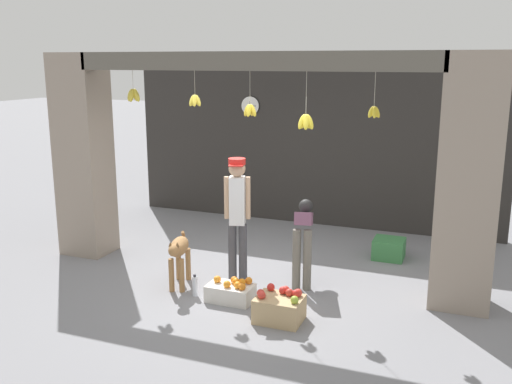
{
  "coord_description": "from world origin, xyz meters",
  "views": [
    {
      "loc": [
        2.81,
        -6.68,
        2.94
      ],
      "look_at": [
        0.0,
        0.46,
        1.16
      ],
      "focal_mm": 40.0,
      "sensor_mm": 36.0,
      "label": 1
    }
  ],
  "objects_px": {
    "worker_stooping": "(303,233)",
    "fruit_crate_apples": "(279,308)",
    "shopkeeper": "(237,211)",
    "dog": "(179,252)",
    "fruit_crate_oranges": "(231,292)",
    "produce_box_green": "(389,249)",
    "wall_clock": "(250,106)",
    "water_bottle": "(195,286)"
  },
  "relations": [
    {
      "from": "dog",
      "to": "fruit_crate_apples",
      "type": "xyz_separation_m",
      "value": [
        1.57,
        -0.49,
        -0.32
      ]
    },
    {
      "from": "fruit_crate_apples",
      "to": "wall_clock",
      "type": "xyz_separation_m",
      "value": [
        -1.98,
        4.0,
        1.96
      ]
    },
    {
      "from": "shopkeeper",
      "to": "produce_box_green",
      "type": "relative_size",
      "value": 3.78
    },
    {
      "from": "produce_box_green",
      "to": "fruit_crate_oranges",
      "type": "bearing_deg",
      "value": -124.48
    },
    {
      "from": "worker_stooping",
      "to": "fruit_crate_apples",
      "type": "distance_m",
      "value": 1.32
    },
    {
      "from": "shopkeeper",
      "to": "water_bottle",
      "type": "height_order",
      "value": "shopkeeper"
    },
    {
      "from": "fruit_crate_apples",
      "to": "worker_stooping",
      "type": "bearing_deg",
      "value": 94.19
    },
    {
      "from": "fruit_crate_apples",
      "to": "fruit_crate_oranges",
      "type": "bearing_deg",
      "value": 158.02
    },
    {
      "from": "fruit_crate_oranges",
      "to": "produce_box_green",
      "type": "xyz_separation_m",
      "value": [
        1.59,
        2.31,
        0.03
      ]
    },
    {
      "from": "wall_clock",
      "to": "shopkeeper",
      "type": "bearing_deg",
      "value": -70.89
    },
    {
      "from": "dog",
      "to": "worker_stooping",
      "type": "bearing_deg",
      "value": 98.98
    },
    {
      "from": "worker_stooping",
      "to": "wall_clock",
      "type": "height_order",
      "value": "wall_clock"
    },
    {
      "from": "dog",
      "to": "fruit_crate_oranges",
      "type": "xyz_separation_m",
      "value": [
        0.83,
        -0.19,
        -0.36
      ]
    },
    {
      "from": "fruit_crate_oranges",
      "to": "water_bottle",
      "type": "xyz_separation_m",
      "value": [
        -0.5,
        -0.02,
        0.01
      ]
    },
    {
      "from": "fruit_crate_apples",
      "to": "water_bottle",
      "type": "distance_m",
      "value": 1.27
    },
    {
      "from": "shopkeeper",
      "to": "wall_clock",
      "type": "xyz_separation_m",
      "value": [
        -1.1,
        3.18,
        1.1
      ]
    },
    {
      "from": "water_bottle",
      "to": "wall_clock",
      "type": "bearing_deg",
      "value": 101.21
    },
    {
      "from": "produce_box_green",
      "to": "dog",
      "type": "bearing_deg",
      "value": -138.7
    },
    {
      "from": "fruit_crate_oranges",
      "to": "shopkeeper",
      "type": "bearing_deg",
      "value": 104.16
    },
    {
      "from": "shopkeeper",
      "to": "worker_stooping",
      "type": "height_order",
      "value": "shopkeeper"
    },
    {
      "from": "water_bottle",
      "to": "wall_clock",
      "type": "height_order",
      "value": "wall_clock"
    },
    {
      "from": "produce_box_green",
      "to": "wall_clock",
      "type": "relative_size",
      "value": 1.27
    },
    {
      "from": "wall_clock",
      "to": "fruit_crate_apples",
      "type": "bearing_deg",
      "value": -63.7
    },
    {
      "from": "shopkeeper",
      "to": "fruit_crate_apples",
      "type": "height_order",
      "value": "shopkeeper"
    },
    {
      "from": "fruit_crate_oranges",
      "to": "dog",
      "type": "bearing_deg",
      "value": 167.12
    },
    {
      "from": "shopkeeper",
      "to": "worker_stooping",
      "type": "bearing_deg",
      "value": -171.37
    },
    {
      "from": "fruit_crate_apples",
      "to": "wall_clock",
      "type": "distance_m",
      "value": 4.87
    },
    {
      "from": "fruit_crate_apples",
      "to": "produce_box_green",
      "type": "height_order",
      "value": "fruit_crate_apples"
    },
    {
      "from": "water_bottle",
      "to": "fruit_crate_oranges",
      "type": "bearing_deg",
      "value": 2.25
    },
    {
      "from": "dog",
      "to": "shopkeeper",
      "type": "distance_m",
      "value": 0.94
    },
    {
      "from": "fruit_crate_oranges",
      "to": "wall_clock",
      "type": "height_order",
      "value": "wall_clock"
    },
    {
      "from": "produce_box_green",
      "to": "wall_clock",
      "type": "xyz_separation_m",
      "value": [
        -2.82,
        1.38,
        1.97
      ]
    },
    {
      "from": "fruit_crate_oranges",
      "to": "produce_box_green",
      "type": "relative_size",
      "value": 1.26
    },
    {
      "from": "fruit_crate_apples",
      "to": "produce_box_green",
      "type": "bearing_deg",
      "value": 72.08
    },
    {
      "from": "shopkeeper",
      "to": "fruit_crate_oranges",
      "type": "xyz_separation_m",
      "value": [
        0.13,
        -0.52,
        -0.9
      ]
    },
    {
      "from": "dog",
      "to": "shopkeeper",
      "type": "bearing_deg",
      "value": 98.71
    },
    {
      "from": "shopkeeper",
      "to": "fruit_crate_apples",
      "type": "xyz_separation_m",
      "value": [
        0.88,
        -0.82,
        -0.86
      ]
    },
    {
      "from": "fruit_crate_oranges",
      "to": "wall_clock",
      "type": "bearing_deg",
      "value": 108.43
    },
    {
      "from": "shopkeeper",
      "to": "fruit_crate_apples",
      "type": "distance_m",
      "value": 1.48
    },
    {
      "from": "fruit_crate_oranges",
      "to": "water_bottle",
      "type": "height_order",
      "value": "fruit_crate_oranges"
    },
    {
      "from": "dog",
      "to": "fruit_crate_apples",
      "type": "relative_size",
      "value": 1.5
    },
    {
      "from": "fruit_crate_apples",
      "to": "water_bottle",
      "type": "xyz_separation_m",
      "value": [
        -1.24,
        0.28,
        -0.03
      ]
    }
  ]
}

